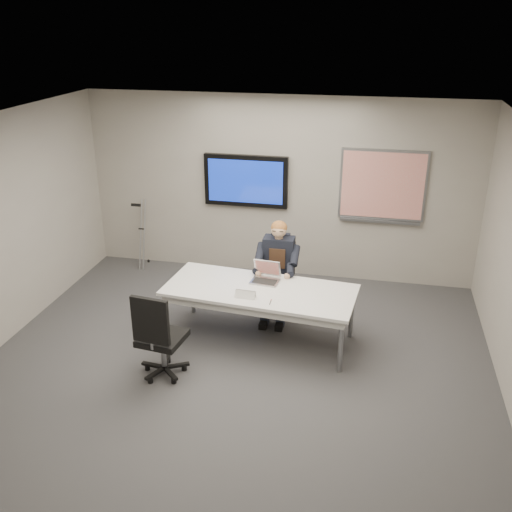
% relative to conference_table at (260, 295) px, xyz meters
% --- Properties ---
extents(floor, '(6.00, 6.00, 0.02)m').
position_rel_conference_table_xyz_m(floor, '(-0.15, -0.89, -0.64)').
color(floor, '#333335').
rests_on(floor, ground).
extents(ceiling, '(6.00, 6.00, 0.02)m').
position_rel_conference_table_xyz_m(ceiling, '(-0.15, -0.89, 2.16)').
color(ceiling, silver).
rests_on(ceiling, wall_back).
extents(wall_back, '(6.00, 0.02, 2.80)m').
position_rel_conference_table_xyz_m(wall_back, '(-0.15, 2.11, 0.76)').
color(wall_back, gray).
rests_on(wall_back, ground).
extents(wall_front, '(6.00, 0.02, 2.80)m').
position_rel_conference_table_xyz_m(wall_front, '(-0.15, -3.89, 0.76)').
color(wall_front, gray).
rests_on(wall_front, ground).
extents(conference_table, '(2.43, 1.19, 0.73)m').
position_rel_conference_table_xyz_m(conference_table, '(0.00, 0.00, 0.00)').
color(conference_table, silver).
rests_on(conference_table, ground).
extents(tv_display, '(1.30, 0.09, 0.80)m').
position_rel_conference_table_xyz_m(tv_display, '(-0.65, 2.06, 0.86)').
color(tv_display, black).
rests_on(tv_display, wall_back).
extents(whiteboard, '(1.25, 0.08, 1.10)m').
position_rel_conference_table_xyz_m(whiteboard, '(1.40, 2.08, 0.89)').
color(whiteboard, gray).
rests_on(whiteboard, wall_back).
extents(office_chair_far, '(0.46, 0.46, 0.96)m').
position_rel_conference_table_xyz_m(office_chair_far, '(0.09, 0.89, -0.34)').
color(office_chair_far, black).
rests_on(office_chair_far, ground).
extents(office_chair_near, '(0.58, 0.58, 1.09)m').
position_rel_conference_table_xyz_m(office_chair_near, '(-0.93, -1.02, -0.30)').
color(office_chair_near, black).
rests_on(office_chair_near, ground).
extents(seated_person, '(0.41, 0.71, 1.34)m').
position_rel_conference_table_xyz_m(seated_person, '(0.09, 0.64, -0.10)').
color(seated_person, '#1F2534').
rests_on(seated_person, office_chair_far).
extents(crutch, '(0.43, 0.69, 1.22)m').
position_rel_conference_table_xyz_m(crutch, '(-2.34, 1.87, -0.06)').
color(crutch, '#9FA2A7').
rests_on(crutch, ground).
extents(laptop, '(0.37, 0.36, 0.25)m').
position_rel_conference_table_xyz_m(laptop, '(0.02, 0.25, 0.15)').
color(laptop, '#ABABAD').
rests_on(laptop, conference_table).
extents(name_tent, '(0.25, 0.08, 0.10)m').
position_rel_conference_table_xyz_m(name_tent, '(-0.12, -0.27, 0.13)').
color(name_tent, white).
rests_on(name_tent, conference_table).
extents(pen, '(0.01, 0.12, 0.01)m').
position_rel_conference_table_xyz_m(pen, '(0.20, -0.33, 0.09)').
color(pen, black).
rests_on(pen, conference_table).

